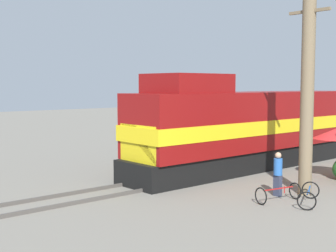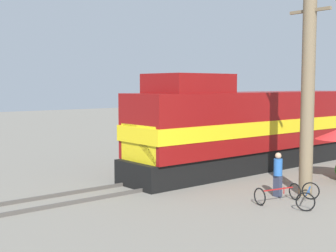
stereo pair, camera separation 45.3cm
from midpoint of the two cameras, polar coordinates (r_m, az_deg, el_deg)
name	(u,v)px [view 2 (the right image)]	position (r m, az deg, el deg)	size (l,w,h in m)	color
ground_plane	(226,173)	(23.90, 7.68, -5.65)	(120.00, 120.00, 0.00)	slate
rail_near	(216,169)	(24.37, 6.43, -5.25)	(0.08, 37.83, 0.15)	#4C4742
rail_far	(237,173)	(23.42, 8.97, -5.71)	(0.08, 37.83, 0.15)	#4C4742
locomotive	(251,128)	(24.95, 10.54, -0.24)	(2.97, 16.13, 4.92)	black
utility_pole	(308,91)	(19.34, 17.33, 4.11)	(1.80, 0.53, 8.29)	#726047
person_bystander	(278,173)	(19.08, 13.92, -5.55)	(0.34, 0.34, 1.76)	#2D3347
bicycle	(308,196)	(18.18, 17.41, -8.12)	(1.48, 1.98, 0.68)	black
bicycle_spare	(278,194)	(18.25, 13.94, -8.02)	(0.99, 1.86, 0.65)	black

